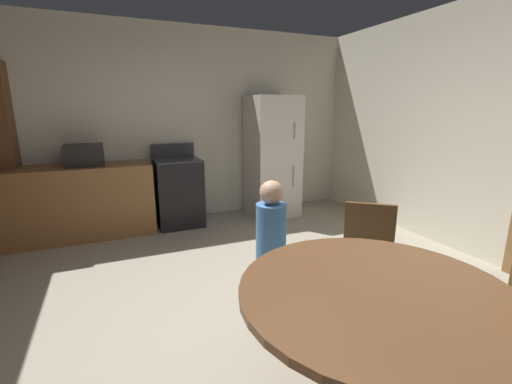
# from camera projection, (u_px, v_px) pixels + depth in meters

# --- Properties ---
(ground_plane) EXTENTS (14.00, 14.00, 0.00)m
(ground_plane) POSITION_uv_depth(u_px,v_px,m) (275.00, 333.00, 2.49)
(ground_plane) COLOR #A89E89
(wall_back) EXTENTS (5.47, 0.12, 2.70)m
(wall_back) POSITION_uv_depth(u_px,v_px,m) (182.00, 125.00, 4.94)
(wall_back) COLOR silver
(wall_back) RESTS_ON ground
(wall_right) EXTENTS (0.12, 5.60, 2.70)m
(wall_right) POSITION_uv_depth(u_px,v_px,m) (500.00, 132.00, 3.44)
(wall_right) COLOR silver
(wall_right) RESTS_ON ground
(kitchen_counter) EXTENTS (1.92, 0.60, 0.90)m
(kitchen_counter) POSITION_uv_depth(u_px,v_px,m) (72.00, 203.00, 4.23)
(kitchen_counter) COLOR olive
(kitchen_counter) RESTS_ON ground
(oven_range) EXTENTS (0.60, 0.60, 1.10)m
(oven_range) POSITION_uv_depth(u_px,v_px,m) (178.00, 192.00, 4.73)
(oven_range) COLOR black
(oven_range) RESTS_ON ground
(refrigerator) EXTENTS (0.68, 0.68, 1.76)m
(refrigerator) POSITION_uv_depth(u_px,v_px,m) (272.00, 157.00, 5.12)
(refrigerator) COLOR silver
(refrigerator) RESTS_ON ground
(microwave) EXTENTS (0.44, 0.32, 0.26)m
(microwave) POSITION_uv_depth(u_px,v_px,m) (84.00, 155.00, 4.17)
(microwave) COLOR black
(microwave) RESTS_ON kitchen_counter
(dining_table) EXTENTS (1.29, 1.29, 0.76)m
(dining_table) POSITION_uv_depth(u_px,v_px,m) (373.00, 317.00, 1.65)
(dining_table) COLOR brown
(dining_table) RESTS_ON ground
(chair_northeast) EXTENTS (0.56, 0.56, 0.87)m
(chair_northeast) POSITION_uv_depth(u_px,v_px,m) (368.00, 254.00, 2.62)
(chair_northeast) COLOR brown
(chair_northeast) RESTS_ON ground
(person_child) EXTENTS (0.24, 0.24, 1.09)m
(person_child) POSITION_uv_depth(u_px,v_px,m) (271.00, 249.00, 2.51)
(person_child) COLOR #665B51
(person_child) RESTS_ON ground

